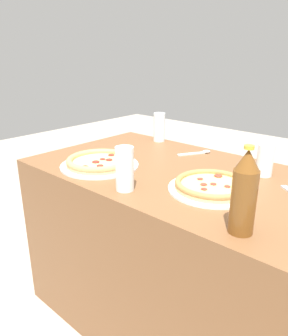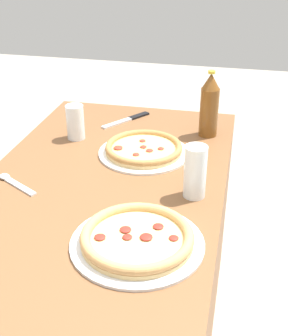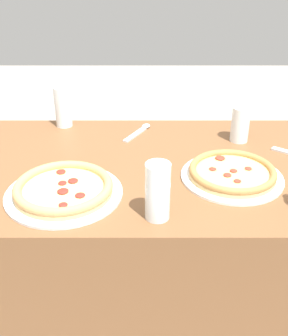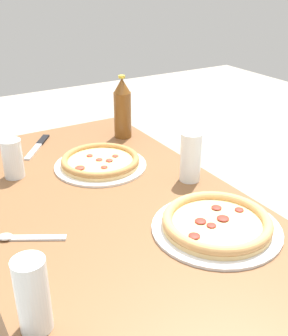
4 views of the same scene
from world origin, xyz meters
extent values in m
cube|color=brown|center=(0.00, 0.00, 0.38)|extent=(1.29, 0.75, 0.77)
cylinder|color=white|center=(0.21, -0.09, 0.77)|extent=(0.31, 0.31, 0.01)
cylinder|color=#DBB775|center=(0.21, -0.09, 0.78)|extent=(0.26, 0.26, 0.01)
cylinder|color=#E5C170|center=(0.21, -0.09, 0.79)|extent=(0.23, 0.23, 0.00)
torus|color=#AD7A42|center=(0.21, -0.09, 0.79)|extent=(0.27, 0.27, 0.02)
ellipsoid|color=#A83323|center=(0.19, -0.11, 0.79)|extent=(0.02, 0.02, 0.01)
ellipsoid|color=#A83323|center=(0.21, -0.08, 0.79)|extent=(0.02, 0.02, 0.01)
ellipsoid|color=#A83323|center=(0.21, -0.14, 0.79)|extent=(0.02, 0.02, 0.00)
ellipsoid|color=#A83323|center=(0.19, 0.00, 0.79)|extent=(0.03, 0.03, 0.01)
ellipsoid|color=#A83323|center=(0.15, -0.07, 0.79)|extent=(0.02, 0.02, 0.00)
ellipsoid|color=#A83323|center=(0.26, -0.07, 0.79)|extent=(0.02, 0.02, 0.00)
cylinder|color=silver|center=(-0.29, -0.18, 0.77)|extent=(0.34, 0.34, 0.01)
cylinder|color=#DBB775|center=(-0.29, -0.18, 0.78)|extent=(0.28, 0.28, 0.01)
cylinder|color=#EACC7F|center=(-0.29, -0.18, 0.79)|extent=(0.25, 0.25, 0.00)
torus|color=tan|center=(-0.29, -0.18, 0.79)|extent=(0.28, 0.28, 0.03)
ellipsoid|color=maroon|center=(-0.24, -0.22, 0.79)|extent=(0.03, 0.03, 0.01)
ellipsoid|color=maroon|center=(-0.28, -0.27, 0.79)|extent=(0.02, 0.02, 0.01)
ellipsoid|color=maroon|center=(-0.31, -0.09, 0.79)|extent=(0.03, 0.03, 0.01)
ellipsoid|color=maroon|center=(-0.27, -0.14, 0.79)|extent=(0.03, 0.03, 0.01)
ellipsoid|color=maroon|center=(-0.30, -0.16, 0.79)|extent=(0.03, 0.03, 0.01)
ellipsoid|color=maroon|center=(-0.29, -0.20, 0.79)|extent=(0.03, 0.03, 0.01)
cylinder|color=white|center=(0.28, 0.19, 0.83)|extent=(0.07, 0.07, 0.13)
cylinder|color=#935123|center=(0.28, 0.19, 0.80)|extent=(0.05, 0.05, 0.07)
cylinder|color=white|center=(-0.03, -0.29, 0.85)|extent=(0.07, 0.07, 0.16)
cylinder|color=#F4A323|center=(-0.03, -0.29, 0.82)|extent=(0.05, 0.05, 0.10)
cylinder|color=brown|center=(0.42, -0.28, 0.86)|extent=(0.07, 0.07, 0.18)
cone|color=brown|center=(0.42, -0.28, 0.98)|extent=(0.07, 0.07, 0.06)
cylinder|color=gold|center=(0.42, -0.28, 1.01)|extent=(0.03, 0.03, 0.01)
cube|color=black|center=(0.54, 0.01, 0.77)|extent=(0.09, 0.08, 0.01)
cube|color=silver|center=(0.44, 0.08, 0.77)|extent=(0.13, 0.10, 0.01)
cube|color=silver|center=(-0.09, 0.23, 0.77)|extent=(0.09, 0.13, 0.01)
ellipsoid|color=silver|center=(-0.05, 0.30, 0.77)|extent=(0.05, 0.05, 0.01)
camera|label=1|loc=(0.75, -1.05, 1.23)|focal=35.00mm
camera|label=2|loc=(-1.20, -0.40, 1.49)|focal=50.00mm
camera|label=3|loc=(-0.06, -1.20, 1.42)|focal=45.00mm
camera|label=4|loc=(-0.98, 0.45, 1.39)|focal=45.00mm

